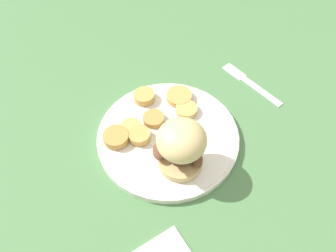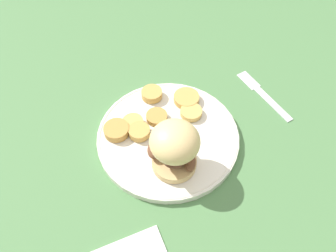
# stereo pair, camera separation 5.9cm
# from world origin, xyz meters

# --- Properties ---
(ground_plane) EXTENTS (4.00, 4.00, 0.00)m
(ground_plane) POSITION_xyz_m (0.00, 0.00, 0.00)
(ground_plane) COLOR #4C7A47
(dinner_plate) EXTENTS (0.27, 0.27, 0.02)m
(dinner_plate) POSITION_xyz_m (0.00, 0.00, 0.01)
(dinner_plate) COLOR white
(dinner_plate) RESTS_ON ground_plane
(sandwich) EXTENTS (0.08, 0.09, 0.10)m
(sandwich) POSITION_xyz_m (-0.07, 0.00, 0.07)
(sandwich) COLOR tan
(sandwich) RESTS_ON dinner_plate
(potato_round_0) EXTENTS (0.05, 0.05, 0.01)m
(potato_round_0) POSITION_xyz_m (0.08, -0.05, 0.02)
(potato_round_0) COLOR tan
(potato_round_0) RESTS_ON dinner_plate
(potato_round_1) EXTENTS (0.04, 0.04, 0.01)m
(potato_round_1) POSITION_xyz_m (0.04, -0.05, 0.02)
(potato_round_1) COLOR tan
(potato_round_1) RESTS_ON dinner_plate
(potato_round_2) EXTENTS (0.04, 0.04, 0.01)m
(potato_round_2) POSITION_xyz_m (0.01, 0.05, 0.02)
(potato_round_2) COLOR tan
(potato_round_2) RESTS_ON dinner_plate
(potato_round_3) EXTENTS (0.04, 0.04, 0.01)m
(potato_round_3) POSITION_xyz_m (0.03, 0.06, 0.02)
(potato_round_3) COLOR tan
(potato_round_3) RESTS_ON dinner_plate
(potato_round_4) EXTENTS (0.04, 0.04, 0.01)m
(potato_round_4) POSITION_xyz_m (0.10, 0.02, 0.02)
(potato_round_4) COLOR tan
(potato_round_4) RESTS_ON dinner_plate
(potato_round_5) EXTENTS (0.04, 0.04, 0.01)m
(potato_round_5) POSITION_xyz_m (0.04, 0.02, 0.02)
(potato_round_5) COLOR #BC8942
(potato_round_5) RESTS_ON dinner_plate
(potato_round_6) EXTENTS (0.05, 0.05, 0.02)m
(potato_round_6) POSITION_xyz_m (0.02, 0.09, 0.02)
(potato_round_6) COLOR #BC8942
(potato_round_6) RESTS_ON dinner_plate
(fork) EXTENTS (0.15, 0.08, 0.00)m
(fork) POSITION_xyz_m (0.08, -0.22, 0.00)
(fork) COLOR silver
(fork) RESTS_ON ground_plane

